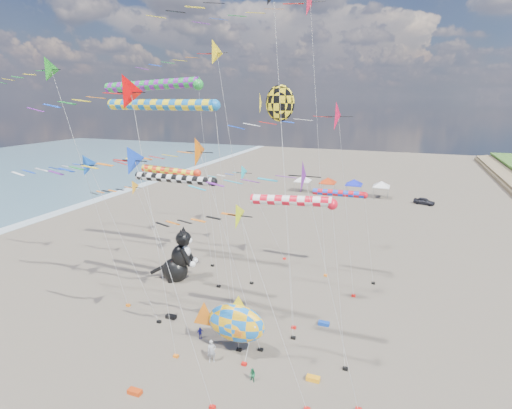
{
  "coord_description": "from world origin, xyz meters",
  "views": [
    {
      "loc": [
        12.59,
        -16.33,
        18.37
      ],
      "look_at": [
        1.98,
        12.0,
        10.22
      ],
      "focal_mm": 28.0,
      "sensor_mm": 36.0,
      "label": 1
    }
  ],
  "objects_px": {
    "cat_inflatable": "(177,254)",
    "child_green": "(252,375)",
    "person_adult": "(212,351)",
    "child_blue": "(200,333)",
    "fish_inflatable": "(236,323)",
    "parked_car": "(424,201)"
  },
  "relations": [
    {
      "from": "parked_car",
      "to": "fish_inflatable",
      "type": "bearing_deg",
      "value": -175.86
    },
    {
      "from": "fish_inflatable",
      "to": "child_green",
      "type": "height_order",
      "value": "fish_inflatable"
    },
    {
      "from": "parked_car",
      "to": "person_adult",
      "type": "bearing_deg",
      "value": -176.74
    },
    {
      "from": "cat_inflatable",
      "to": "child_blue",
      "type": "relative_size",
      "value": 5.85
    },
    {
      "from": "cat_inflatable",
      "to": "person_adult",
      "type": "xyz_separation_m",
      "value": [
        9.27,
        -10.71,
        -2.0
      ]
    },
    {
      "from": "person_adult",
      "to": "child_blue",
      "type": "relative_size",
      "value": 1.76
    },
    {
      "from": "cat_inflatable",
      "to": "parked_car",
      "type": "height_order",
      "value": "cat_inflatable"
    },
    {
      "from": "child_blue",
      "to": "person_adult",
      "type": "bearing_deg",
      "value": -96.32
    },
    {
      "from": "child_green",
      "to": "child_blue",
      "type": "bearing_deg",
      "value": 170.43
    },
    {
      "from": "fish_inflatable",
      "to": "parked_car",
      "type": "bearing_deg",
      "value": 74.24
    },
    {
      "from": "parked_car",
      "to": "child_green",
      "type": "bearing_deg",
      "value": -172.94
    },
    {
      "from": "cat_inflatable",
      "to": "person_adult",
      "type": "height_order",
      "value": "cat_inflatable"
    },
    {
      "from": "fish_inflatable",
      "to": "child_blue",
      "type": "relative_size",
      "value": 5.95
    },
    {
      "from": "fish_inflatable",
      "to": "child_green",
      "type": "bearing_deg",
      "value": -46.9
    },
    {
      "from": "cat_inflatable",
      "to": "child_blue",
      "type": "xyz_separation_m",
      "value": [
        7.12,
        -8.46,
        -2.37
      ]
    },
    {
      "from": "fish_inflatable",
      "to": "person_adult",
      "type": "distance_m",
      "value": 2.58
    },
    {
      "from": "fish_inflatable",
      "to": "person_adult",
      "type": "xyz_separation_m",
      "value": [
        -1.26,
        -1.43,
        -1.74
      ]
    },
    {
      "from": "fish_inflatable",
      "to": "person_adult",
      "type": "relative_size",
      "value": 3.39
    },
    {
      "from": "child_green",
      "to": "fish_inflatable",
      "type": "bearing_deg",
      "value": 153.04
    },
    {
      "from": "cat_inflatable",
      "to": "child_green",
      "type": "xyz_separation_m",
      "value": [
        12.76,
        -11.65,
        -2.36
      ]
    },
    {
      "from": "child_blue",
      "to": "fish_inflatable",
      "type": "bearing_deg",
      "value": -63.54
    },
    {
      "from": "child_blue",
      "to": "child_green",
      "type": "bearing_deg",
      "value": -79.59
    }
  ]
}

